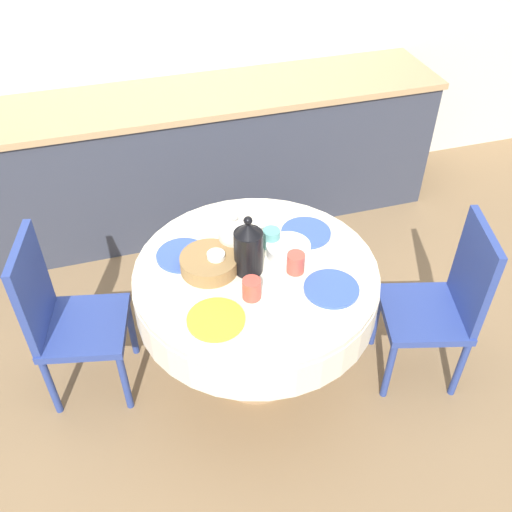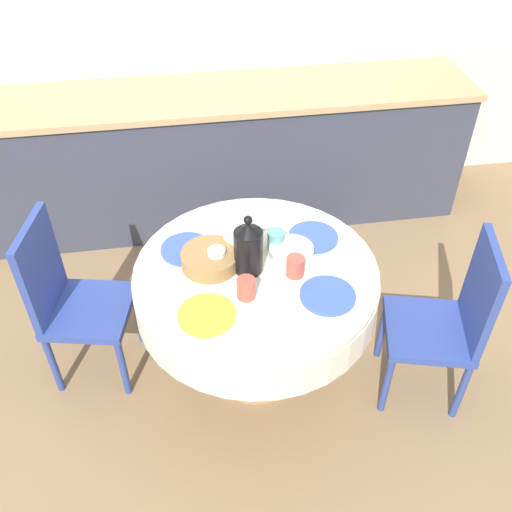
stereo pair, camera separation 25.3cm
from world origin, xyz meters
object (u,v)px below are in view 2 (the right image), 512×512
(chair_right, at_px, (69,297))
(coffee_carafe, at_px, (248,247))
(chair_left, at_px, (449,318))
(teapot, at_px, (239,233))

(chair_right, bearing_deg, coffee_carafe, 89.95)
(chair_left, bearing_deg, coffee_carafe, 90.14)
(teapot, bearing_deg, chair_right, 178.02)
(coffee_carafe, bearing_deg, chair_left, -14.66)
(chair_left, relative_size, chair_right, 1.00)
(coffee_carafe, bearing_deg, teapot, 96.90)
(coffee_carafe, relative_size, teapot, 1.38)
(coffee_carafe, xyz_separation_m, teapot, (-0.02, 0.16, -0.04))
(chair_left, height_order, chair_right, same)
(chair_left, relative_size, teapot, 4.28)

